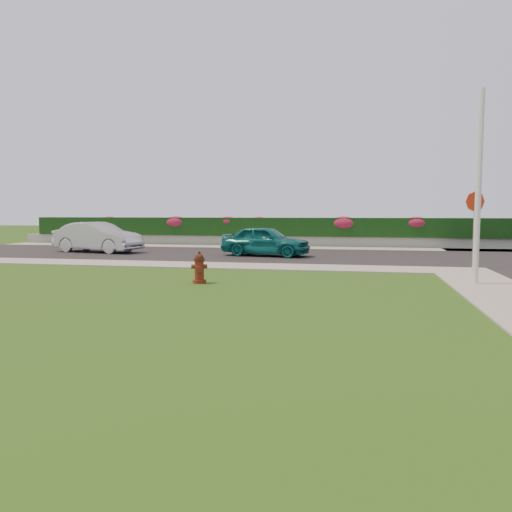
% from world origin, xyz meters
% --- Properties ---
extents(ground, '(120.00, 120.00, 0.00)m').
position_xyz_m(ground, '(0.00, 0.00, 0.00)').
color(ground, black).
rests_on(ground, ground).
extents(street_far, '(26.00, 8.00, 0.04)m').
position_xyz_m(street_far, '(-5.00, 14.00, 0.02)').
color(street_far, black).
rests_on(street_far, ground).
extents(sidewalk_far, '(24.00, 2.00, 0.04)m').
position_xyz_m(sidewalk_far, '(-6.00, 9.00, 0.02)').
color(sidewalk_far, gray).
rests_on(sidewalk_far, ground).
extents(curb_corner, '(2.00, 2.00, 0.04)m').
position_xyz_m(curb_corner, '(7.00, 9.00, 0.02)').
color(curb_corner, gray).
rests_on(curb_corner, ground).
extents(sidewalk_beyond, '(34.00, 2.00, 0.04)m').
position_xyz_m(sidewalk_beyond, '(-1.00, 19.00, 0.02)').
color(sidewalk_beyond, gray).
rests_on(sidewalk_beyond, ground).
extents(retaining_wall, '(34.00, 0.40, 0.60)m').
position_xyz_m(retaining_wall, '(-1.00, 20.50, 0.30)').
color(retaining_wall, gray).
rests_on(retaining_wall, ground).
extents(hedge, '(32.00, 0.90, 1.10)m').
position_xyz_m(hedge, '(-1.00, 20.60, 1.15)').
color(hedge, black).
rests_on(hedge, retaining_wall).
extents(fire_hydrant, '(0.47, 0.45, 0.91)m').
position_xyz_m(fire_hydrant, '(-0.89, 4.48, 0.43)').
color(fire_hydrant, '#4D150C').
rests_on(fire_hydrant, ground).
extents(sedan_teal, '(4.23, 2.30, 1.37)m').
position_xyz_m(sedan_teal, '(-0.59, 13.21, 0.72)').
color(sedan_teal, '#0B5755').
rests_on(sedan_teal, street_far).
extents(sedan_silver, '(4.75, 2.44, 1.49)m').
position_xyz_m(sedan_silver, '(-9.18, 13.67, 0.79)').
color(sedan_silver, '#B0B3B8').
rests_on(sedan_silver, street_far).
extents(utility_pole, '(0.16, 0.16, 5.37)m').
position_xyz_m(utility_pole, '(6.75, 5.78, 2.68)').
color(utility_pole, silver).
rests_on(utility_pole, ground).
extents(stop_sign, '(0.72, 0.26, 2.78)m').
position_xyz_m(stop_sign, '(7.57, 10.02, 2.08)').
color(stop_sign, slate).
rests_on(stop_sign, ground).
extents(flower_clump_a, '(1.09, 0.70, 0.54)m').
position_xyz_m(flower_clump_a, '(-12.16, 20.50, 1.48)').
color(flower_clump_a, '#AF1E4E').
rests_on(flower_clump_a, hedge).
extents(flower_clump_b, '(1.49, 0.96, 0.75)m').
position_xyz_m(flower_clump_b, '(-7.63, 20.50, 1.40)').
color(flower_clump_b, '#AF1E4E').
rests_on(flower_clump_b, hedge).
extents(flower_clump_c, '(1.18, 0.76, 0.59)m').
position_xyz_m(flower_clump_c, '(-4.29, 20.50, 1.47)').
color(flower_clump_c, '#AF1E4E').
rests_on(flower_clump_c, hedge).
extents(flower_clump_d, '(1.05, 0.67, 0.52)m').
position_xyz_m(flower_clump_d, '(-2.35, 20.50, 1.49)').
color(flower_clump_d, '#AF1E4E').
rests_on(flower_clump_d, hedge).
extents(flower_clump_e, '(1.57, 1.01, 0.78)m').
position_xyz_m(flower_clump_e, '(2.68, 20.50, 1.39)').
color(flower_clump_e, '#AF1E4E').
rests_on(flower_clump_e, hedge).
extents(flower_clump_f, '(1.42, 0.91, 0.71)m').
position_xyz_m(flower_clump_f, '(6.71, 20.50, 1.42)').
color(flower_clump_f, '#AF1E4E').
rests_on(flower_clump_f, hedge).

